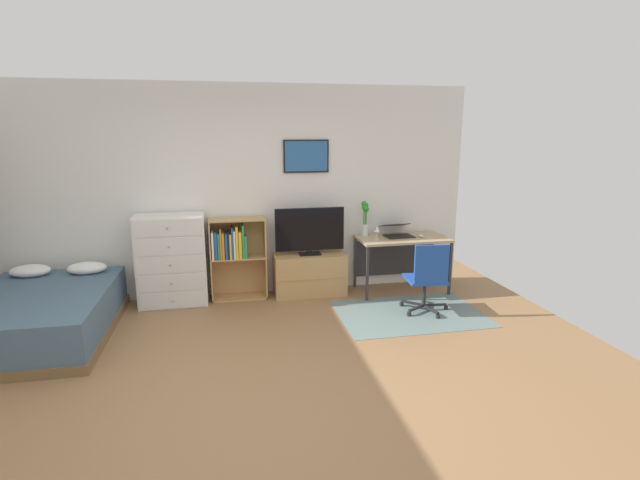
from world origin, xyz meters
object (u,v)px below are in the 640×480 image
Objects in this scene: desk at (400,246)px; bamboo_vase at (365,217)px; office_chair at (428,276)px; computer_mouse at (421,236)px; tv_stand at (310,274)px; laptop at (397,231)px; bed at (40,315)px; television at (310,231)px; wine_glass at (377,230)px; dresser at (172,260)px; bookshelf at (234,252)px.

bamboo_vase reaches higher than desk.
office_chair reaches higher than computer_mouse.
laptop reaches higher than tv_stand.
laptop is at bearing 129.45° from desk.
desk is at bearing 10.26° from bed.
television is 1.05× the size of office_chair.
wine_glass is at bearing -160.10° from desk.
office_chair reaches higher than desk.
wine_glass is (-0.38, -0.14, 0.27)m from desk.
dresser reaches higher than tv_stand.
desk is (1.23, -0.01, -0.25)m from television.
dresser is at bearing 179.68° from desk.
bed is at bearing -149.66° from dresser.
bed is 2.06× the size of tv_stand.
bookshelf is at bearing 4.82° from dresser.
desk is (1.23, -0.03, 0.33)m from tv_stand.
wine_glass is at bearing -177.50° from computer_mouse.
wine_glass reaches higher than computer_mouse.
tv_stand is 0.78× the size of desk.
bamboo_vase reaches higher than computer_mouse.
computer_mouse is (4.48, 0.62, 0.51)m from bed.
bed is at bearing -173.39° from laptop.
computer_mouse is (1.48, -0.14, 0.48)m from tv_stand.
dresser reaches higher than bookshelf.
bamboo_vase reaches higher than laptop.
dresser is at bearing 176.59° from wine_glass.
bed is 3.09m from tv_stand.
television is at bearing 148.99° from office_chair.
desk is 0.20m from laptop.
bookshelf is 2.43× the size of laptop.
bookshelf reaches higher than laptop.
television is at bearing -171.26° from bamboo_vase.
laptop is at bearing -11.37° from bamboo_vase.
bookshelf is 2.46m from computer_mouse.
bed is at bearing -172.14° from computer_mouse.
computer_mouse is (1.48, -0.12, -0.10)m from television.
dresser is 1.21× the size of tv_stand.
computer_mouse is at bearing -2.26° from dresser.
bed is 2.15× the size of television.
wine_glass is at bearing -6.80° from bookshelf.
bamboo_vase reaches higher than office_chair.
tv_stand is (0.97, -0.05, -0.35)m from bookshelf.
tv_stand is at bearing 90.00° from television.
wine_glass is at bearing -11.15° from tv_stand.
bookshelf is at bearing 175.21° from laptop.
bookshelf is 1.16× the size of television.
computer_mouse is at bearing -5.46° from tv_stand.
wine_glass is (0.86, -0.15, 0.02)m from television.
bookshelf is (0.76, 0.06, 0.06)m from dresser.
wine_glass is (1.82, -0.22, 0.25)m from bookshelf.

